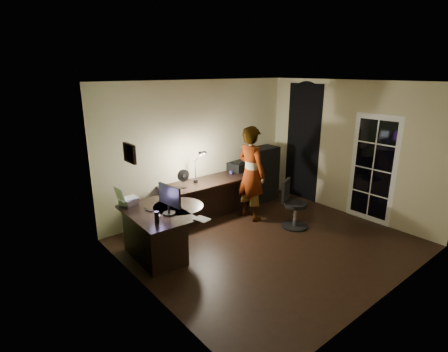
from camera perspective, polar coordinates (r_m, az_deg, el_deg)
floor at (r=6.21m, az=7.37°, el=-10.86°), size 4.50×4.00×0.01m
ceiling at (r=5.51m, az=8.46°, el=14.97°), size 4.50×4.00×0.01m
wall_back at (r=7.18m, az=-3.93°, el=4.62°), size 4.50×0.01×2.70m
wall_front at (r=4.66m, az=26.21°, el=-4.02°), size 4.50×0.01×2.70m
wall_left at (r=4.40m, az=-12.62°, el=-3.80°), size 0.01×4.00×2.70m
wall_right at (r=7.48m, az=19.77°, el=4.16°), size 0.01×4.00×2.70m
green_wall_overlay at (r=4.41m, az=-12.45°, el=-3.76°), size 0.00×4.00×2.70m
arched_doorway at (r=8.11m, az=12.75°, el=5.32°), size 0.01×0.90×2.60m
french_door at (r=7.28m, az=23.13°, el=1.01°), size 0.02×0.92×2.10m
framed_picture at (r=4.67m, az=-15.17°, el=3.61°), size 0.04×0.30×0.25m
desk_left at (r=5.71m, az=-10.84°, el=-9.33°), size 0.87×1.35×0.76m
desk_right at (r=7.12m, az=-2.51°, el=-3.66°), size 2.00×0.73×0.75m
cabinet at (r=7.92m, az=5.98°, el=0.24°), size 0.83×0.42×1.23m
laptop_stand at (r=5.89m, az=-15.27°, el=-4.10°), size 0.31×0.29×0.11m
laptop at (r=5.84m, az=-15.39°, el=-2.62°), size 0.32×0.30×0.21m
monitor at (r=5.38m, az=-9.01°, el=-4.49°), size 0.16×0.50×0.33m
mouse at (r=5.36m, az=-10.66°, el=-6.35°), size 0.07×0.09×0.03m
phone at (r=5.61m, az=-12.08°, el=-5.48°), size 0.10×0.14×0.01m
pen at (r=5.68m, az=-12.50°, el=-5.22°), size 0.04×0.12×0.01m
speaker at (r=5.13m, az=-10.93°, el=-6.62°), size 0.08×0.08×0.17m
notepad at (r=5.19m, az=-3.64°, el=-7.02°), size 0.21×0.26×0.01m
desk_fan at (r=6.59m, az=-6.69°, el=-0.42°), size 0.24×0.13×0.36m
headphones at (r=7.49m, az=1.54°, el=0.74°), size 0.19×0.10×0.08m
printer at (r=7.70m, az=2.57°, el=1.67°), size 0.51×0.42×0.21m
desk_lamp at (r=6.80m, az=-4.72°, el=1.78°), size 0.24×0.36×0.72m
office_chair at (r=6.72m, az=11.65°, el=-4.55°), size 0.68×0.68×0.91m
person at (r=6.84m, az=4.47°, el=0.41°), size 0.45×0.67×1.87m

